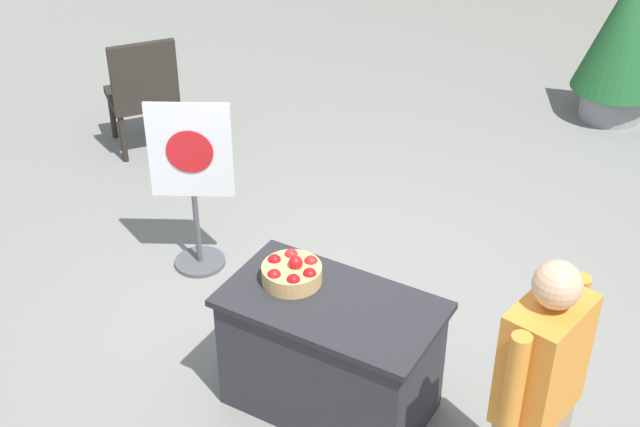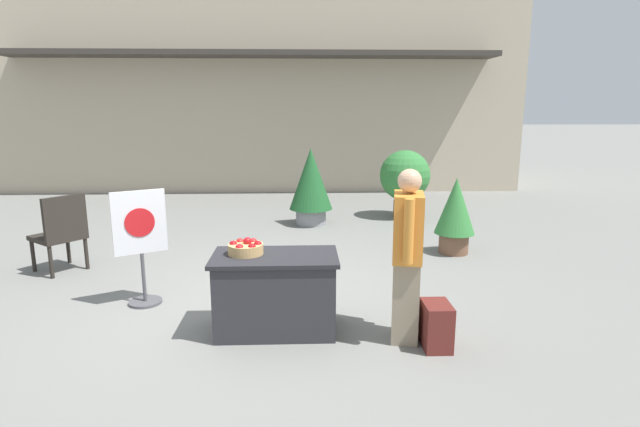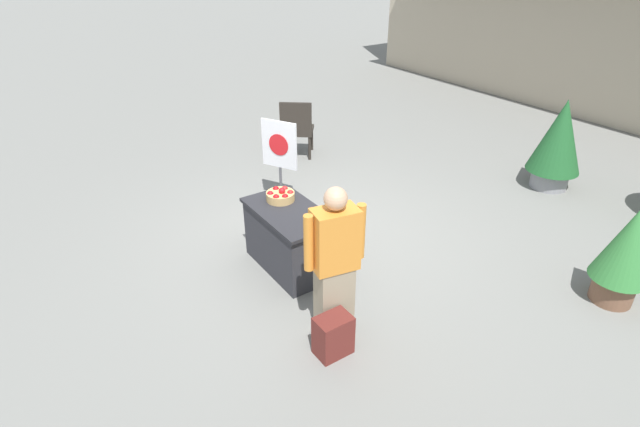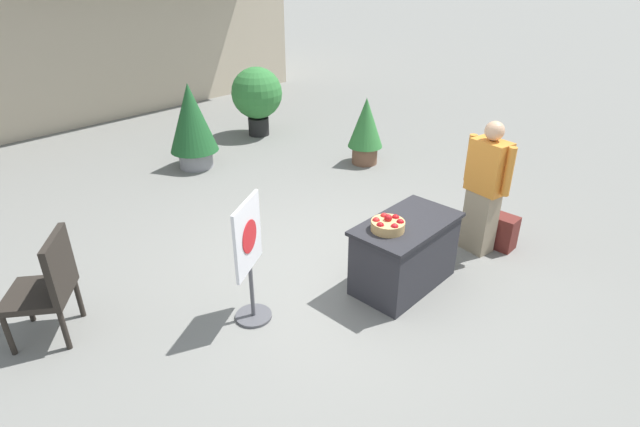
{
  "view_description": "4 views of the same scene",
  "coord_description": "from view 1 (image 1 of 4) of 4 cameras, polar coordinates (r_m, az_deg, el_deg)",
  "views": [
    {
      "loc": [
        2.16,
        -3.99,
        3.78
      ],
      "look_at": [
        0.05,
        -0.33,
        1.03
      ],
      "focal_mm": 50.0,
      "sensor_mm": 36.0,
      "label": 1
    },
    {
      "loc": [
        0.59,
        -5.26,
        2.13
      ],
      "look_at": [
        0.78,
        -0.19,
        1.05
      ],
      "focal_mm": 28.0,
      "sensor_mm": 36.0,
      "label": 2
    },
    {
      "loc": [
        4.66,
        -3.21,
        3.49
      ],
      "look_at": [
        0.28,
        -0.24,
        0.55
      ],
      "focal_mm": 28.0,
      "sensor_mm": 36.0,
      "label": 3
    },
    {
      "loc": [
        -3.56,
        -3.14,
        3.18
      ],
      "look_at": [
        -0.21,
        0.02,
        0.81
      ],
      "focal_mm": 28.0,
      "sensor_mm": 36.0,
      "label": 4
    }
  ],
  "objects": [
    {
      "name": "display_table",
      "position": [
        5.08,
        0.7,
        -8.99
      ],
      "size": [
        1.2,
        0.67,
        0.76
      ],
      "color": "#2D2D33",
      "rests_on": "ground_plane"
    },
    {
      "name": "person_visitor",
      "position": [
        4.31,
        13.64,
        -11.68
      ],
      "size": [
        0.33,
        0.6,
        1.61
      ],
      "rotation": [
        0.0,
        0.0,
        2.95
      ],
      "color": "gray",
      "rests_on": "ground_plane"
    },
    {
      "name": "ground_plane",
      "position": [
        5.91,
        1.2,
        -6.72
      ],
      "size": [
        120.0,
        120.0,
        0.0
      ],
      "primitive_type": "plane",
      "color": "slate"
    },
    {
      "name": "poster_board",
      "position": [
        6.07,
        -8.14,
        2.03
      ],
      "size": [
        0.51,
        0.36,
        1.27
      ],
      "rotation": [
        0.0,
        0.0,
        -1.08
      ],
      "color": "#4C4C51",
      "rests_on": "ground_plane"
    },
    {
      "name": "apple_basket",
      "position": [
        4.94,
        -1.8,
        -3.78
      ],
      "size": [
        0.34,
        0.34,
        0.16
      ],
      "color": "tan",
      "rests_on": "display_table"
    },
    {
      "name": "patio_chair",
      "position": [
        7.7,
        -11.27,
        7.75
      ],
      "size": [
        0.77,
        0.77,
        1.03
      ],
      "rotation": [
        0.0,
        0.0,
        2.48
      ],
      "color": "#28231E",
      "rests_on": "ground_plane"
    },
    {
      "name": "potted_plant_near_right",
      "position": [
        8.49,
        18.86,
        10.56
      ],
      "size": [
        0.8,
        0.8,
        1.42
      ],
      "color": "gray",
      "rests_on": "ground_plane"
    }
  ]
}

